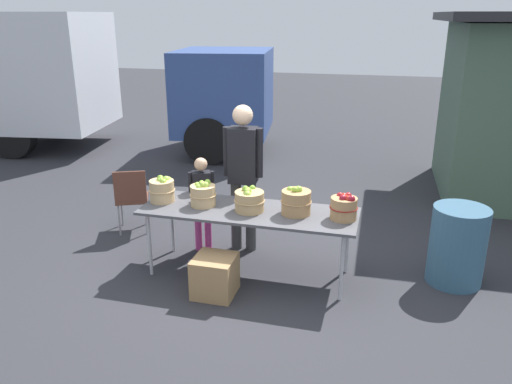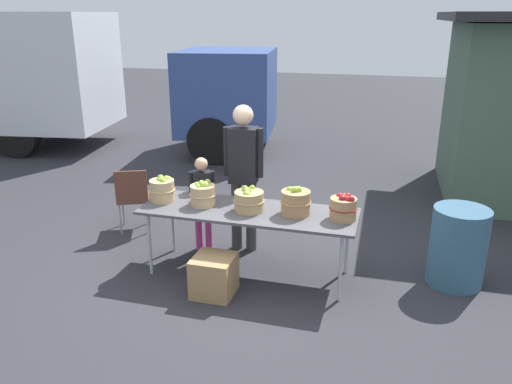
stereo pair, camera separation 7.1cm
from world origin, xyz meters
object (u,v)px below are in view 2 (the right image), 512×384
at_px(apple_basket_green_3, 296,202).
at_px(box_truck, 57,76).
at_px(market_table, 248,213).
at_px(trash_barrel, 458,247).
at_px(vendor_adult, 244,167).
at_px(produce_crate, 214,275).
at_px(apple_basket_green_1, 203,194).
at_px(apple_basket_red_0, 343,207).
at_px(folding_chair, 133,195).
at_px(apple_basket_green_0, 162,189).
at_px(child_customer, 202,196).
at_px(apple_basket_green_2, 249,200).

height_order(apple_basket_green_3, box_truck, box_truck).
bearing_deg(box_truck, market_table, -47.57).
relative_size(box_truck, trash_barrel, 9.43).
relative_size(vendor_adult, produce_crate, 4.29).
bearing_deg(market_table, apple_basket_green_3, 2.57).
bearing_deg(produce_crate, apple_basket_green_1, 119.87).
relative_size(apple_basket_red_0, folding_chair, 0.33).
bearing_deg(apple_basket_green_1, produce_crate, -60.13).
relative_size(apple_basket_green_3, box_truck, 0.04).
bearing_deg(apple_basket_red_0, apple_basket_green_3, 178.66).
bearing_deg(apple_basket_green_0, apple_basket_green_1, -0.92).
height_order(child_customer, trash_barrel, child_customer).
distance_m(apple_basket_green_3, child_customer, 1.29).
height_order(apple_basket_green_2, folding_chair, apple_basket_green_2).
height_order(trash_barrel, produce_crate, trash_barrel).
height_order(apple_basket_green_1, child_customer, child_customer).
height_order(market_table, apple_basket_green_1, apple_basket_green_1).
relative_size(apple_basket_green_3, child_customer, 0.28).
height_order(apple_basket_green_0, apple_basket_green_2, apple_basket_green_0).
relative_size(market_table, folding_chair, 2.67).
relative_size(apple_basket_green_1, apple_basket_green_2, 0.89).
bearing_deg(apple_basket_red_0, produce_crate, -156.69).
bearing_deg(folding_chair, trash_barrel, 151.72).
relative_size(apple_basket_green_2, box_truck, 0.04).
relative_size(apple_basket_green_0, apple_basket_green_3, 0.90).
distance_m(apple_basket_green_1, produce_crate, 0.90).
bearing_deg(apple_basket_green_3, market_table, -177.43).
relative_size(box_truck, produce_crate, 19.34).
xyz_separation_m(vendor_adult, trash_barrel, (2.39, -0.20, -0.61)).
bearing_deg(apple_basket_green_1, vendor_adult, 63.70).
bearing_deg(trash_barrel, apple_basket_green_3, -167.64).
bearing_deg(apple_basket_red_0, child_customer, 165.64).
xyz_separation_m(apple_basket_green_3, trash_barrel, (1.66, 0.36, -0.46)).
relative_size(market_table, apple_basket_green_0, 7.92).
xyz_separation_m(apple_basket_red_0, child_customer, (-1.69, 0.43, -0.20)).
xyz_separation_m(folding_chair, trash_barrel, (3.93, -0.32, -0.09)).
bearing_deg(folding_chair, apple_basket_green_0, 114.55).
xyz_separation_m(market_table, apple_basket_green_3, (0.50, 0.02, 0.17)).
distance_m(market_table, apple_basket_red_0, 1.01).
bearing_deg(apple_basket_green_3, vendor_adult, 142.55).
bearing_deg(vendor_adult, apple_basket_green_3, 138.46).
relative_size(apple_basket_green_0, apple_basket_red_0, 1.01).
xyz_separation_m(child_customer, folding_chair, (-1.07, 0.26, -0.17)).
height_order(apple_basket_green_0, child_customer, child_customer).
xyz_separation_m(apple_basket_red_0, vendor_adult, (-1.22, 0.57, 0.16)).
distance_m(apple_basket_green_0, apple_basket_green_3, 1.50).
height_order(apple_basket_green_2, box_truck, box_truck).
relative_size(child_customer, trash_barrel, 1.37).
bearing_deg(apple_basket_red_0, folding_chair, 165.84).
relative_size(apple_basket_green_1, child_customer, 0.25).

